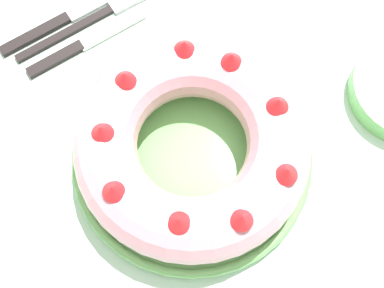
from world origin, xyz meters
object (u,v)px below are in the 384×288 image
Objects in this scene: serving_dish at (192,157)px; fork at (94,18)px; cake_knife at (80,46)px; bundt_cake at (192,144)px; serving_knife at (66,18)px.

serving_dish reaches higher than fork.
bundt_cake is at bearing 4.03° from cake_knife.
serving_dish reaches higher than cake_knife.
serving_knife is at bearing -172.30° from serving_dish.
cake_knife is at bearing -169.36° from bundt_cake.
bundt_cake is (0.00, -0.00, 0.05)m from serving_dish.
fork is 0.05m from cake_knife.
serving_dish is at bearing 9.11° from serving_knife.
fork is at bearing -179.04° from serving_dish.
serving_knife is (-0.28, -0.04, -0.01)m from serving_dish.
fork is at bearing -179.04° from bundt_cake.
serving_dish reaches higher than serving_knife.
bundt_cake is at bearing -2.95° from fork.
serving_knife is 1.26× the size of cake_knife.
bundt_cake is 1.35× the size of fork.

